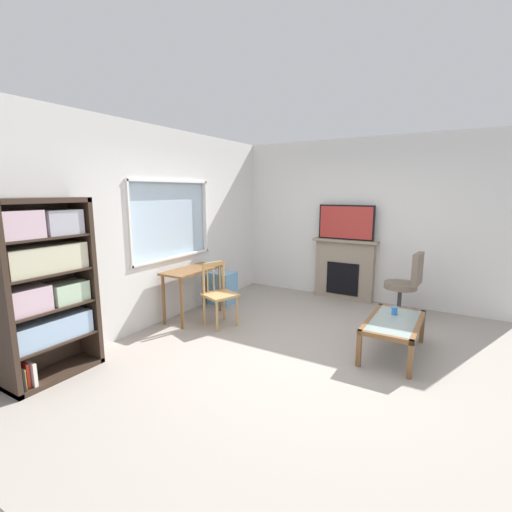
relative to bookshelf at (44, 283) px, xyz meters
The scene contains 12 objects.
ground 2.90m from the bookshelf, 46.90° to the right, with size 5.87×5.47×0.02m, color #9E9389.
wall_back_with_window 1.90m from the bookshelf, ahead, with size 4.87×0.15×2.77m.
wall_right 4.81m from the bookshelf, 24.54° to the right, with size 0.12×4.67×2.77m, color silver.
bookshelf is the anchor object (origin of this frame).
desk_under_window 2.12m from the bookshelf, ahead, with size 0.98×0.44×0.76m.
wooden_chair 2.20m from the bookshelf, 16.98° to the right, with size 0.53×0.52×0.90m.
plastic_drawer_unit 2.99m from the bookshelf, ahead, with size 0.35×0.40×0.54m, color #72ADDB.
fireplace 4.58m from the bookshelf, 22.63° to the right, with size 0.26×1.11×1.06m.
tv 4.55m from the bookshelf, 22.72° to the right, with size 0.06×0.95×0.60m.
office_chair 4.72m from the bookshelf, 37.23° to the right, with size 0.57×0.58×1.00m.
coffee_table 3.80m from the bookshelf, 51.27° to the right, with size 1.09×0.57×0.41m.
sippy_cup 3.88m from the bookshelf, 48.60° to the right, with size 0.07×0.07×0.09m, color #337FD6.
Camera 1 is at (-3.74, -1.57, 1.89)m, focal length 25.12 mm.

